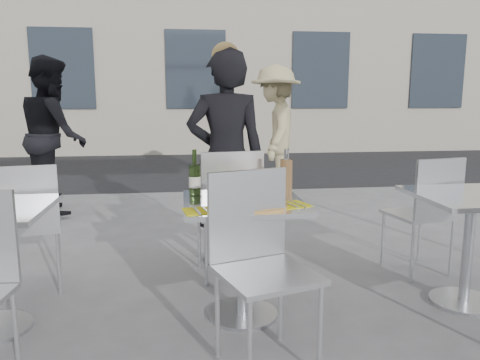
{
  "coord_description": "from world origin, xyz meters",
  "views": [
    {
      "loc": [
        -0.36,
        -2.75,
        1.37
      ],
      "look_at": [
        0.0,
        0.15,
        0.85
      ],
      "focal_mm": 35.0,
      "sensor_mm": 36.0,
      "label": 1
    }
  ],
  "objects": [
    {
      "name": "wine_bottle",
      "position": [
        -0.29,
        0.18,
        0.86
      ],
      "size": [
        0.07,
        0.08,
        0.29
      ],
      "color": "#314C1C",
      "rests_on": "main_table"
    },
    {
      "name": "sugar_shaker",
      "position": [
        0.19,
        0.0,
        0.8
      ],
      "size": [
        0.06,
        0.06,
        0.11
      ],
      "color": "white",
      "rests_on": "main_table"
    },
    {
      "name": "napkin_right",
      "position": [
        0.27,
        -0.15,
        0.75
      ],
      "size": [
        0.23,
        0.23,
        0.01
      ],
      "rotation": [
        0.0,
        0.0,
        0.32
      ],
      "color": "yellow",
      "rests_on": "main_table"
    },
    {
      "name": "woman_diner",
      "position": [
        -0.01,
        1.01,
        0.87
      ],
      "size": [
        0.65,
        0.44,
        1.74
      ],
      "primitive_type": "imported",
      "rotation": [
        0.0,
        0.0,
        3.1
      ],
      "color": "black",
      "rests_on": "ground"
    },
    {
      "name": "napkin_left",
      "position": [
        -0.27,
        -0.24,
        0.75
      ],
      "size": [
        0.21,
        0.21,
        0.01
      ],
      "rotation": [
        0.0,
        0.0,
        0.16
      ],
      "color": "yellow",
      "rests_on": "main_table"
    },
    {
      "name": "wineglass_red_b",
      "position": [
        0.1,
        0.1,
        0.86
      ],
      "size": [
        0.07,
        0.07,
        0.16
      ],
      "color": "white",
      "rests_on": "main_table"
    },
    {
      "name": "wineglass_white_a",
      "position": [
        -0.13,
        0.08,
        0.86
      ],
      "size": [
        0.07,
        0.07,
        0.16
      ],
      "color": "white",
      "rests_on": "main_table"
    },
    {
      "name": "pedestrian_b",
      "position": [
        0.92,
        3.61,
        0.9
      ],
      "size": [
        0.9,
        1.28,
        1.8
      ],
      "primitive_type": "imported",
      "rotation": [
        0.0,
        0.0,
        4.5
      ],
      "color": "tan",
      "rests_on": "ground"
    },
    {
      "name": "main_table",
      "position": [
        0.0,
        0.0,
        0.54
      ],
      "size": [
        0.72,
        0.72,
        0.75
      ],
      "color": "#B7BABF",
      "rests_on": "ground"
    },
    {
      "name": "pizza_near",
      "position": [
        0.06,
        -0.19,
        0.76
      ],
      "size": [
        0.33,
        0.33,
        0.02
      ],
      "color": "tan",
      "rests_on": "main_table"
    },
    {
      "name": "chair_near",
      "position": [
        0.02,
        -0.47,
        0.59
      ],
      "size": [
        0.57,
        0.58,
        0.99
      ],
      "rotation": [
        0.0,
        0.0,
        0.32
      ],
      "color": "silver",
      "rests_on": "ground"
    },
    {
      "name": "carafe",
      "position": [
        0.31,
        0.2,
        0.87
      ],
      "size": [
        0.08,
        0.08,
        0.29
      ],
      "color": "tan",
      "rests_on": "main_table"
    },
    {
      "name": "side_table_right",
      "position": [
        1.5,
        0.0,
        0.54
      ],
      "size": [
        0.72,
        0.72,
        0.75
      ],
      "color": "#B7BABF",
      "rests_on": "ground"
    },
    {
      "name": "pedestrian_a",
      "position": [
        -1.86,
        3.0,
        0.92
      ],
      "size": [
        0.95,
        1.07,
        1.84
      ],
      "primitive_type": "imported",
      "rotation": [
        0.0,
        0.0,
        1.9
      ],
      "color": "black",
      "rests_on": "ground"
    },
    {
      "name": "wineglass_red_a",
      "position": [
        0.06,
        0.01,
        0.86
      ],
      "size": [
        0.07,
        0.07,
        0.16
      ],
      "color": "white",
      "rests_on": "main_table"
    },
    {
      "name": "street_asphalt",
      "position": [
        0.0,
        6.5,
        0.0
      ],
      "size": [
        24.0,
        5.0,
        0.0
      ],
      "primitive_type": "cube",
      "color": "black",
      "rests_on": "ground"
    },
    {
      "name": "pizza_far",
      "position": [
        0.1,
        0.21,
        0.77
      ],
      "size": [
        0.34,
        0.34,
        0.03
      ],
      "color": "white",
      "rests_on": "main_table"
    },
    {
      "name": "chair_far",
      "position": [
        -0.02,
        0.62,
        0.59
      ],
      "size": [
        0.49,
        0.51,
        0.99
      ],
      "rotation": [
        0.0,
        0.0,
        3.24
      ],
      "color": "silver",
      "rests_on": "ground"
    },
    {
      "name": "side_chair_lfar",
      "position": [
        -1.43,
        0.53,
        0.55
      ],
      "size": [
        0.51,
        0.52,
        0.93
      ],
      "rotation": [
        0.0,
        0.0,
        3.38
      ],
      "color": "silver",
      "rests_on": "ground"
    },
    {
      "name": "side_chair_rfar",
      "position": [
        1.48,
        0.5,
        0.55
      ],
      "size": [
        0.5,
        0.51,
        0.93
      ],
      "rotation": [
        0.0,
        0.0,
        3.34
      ],
      "color": "silver",
      "rests_on": "ground"
    },
    {
      "name": "ground",
      "position": [
        0.0,
        0.0,
        0.0
      ],
      "size": [
        80.0,
        80.0,
        0.0
      ],
      "primitive_type": "plane",
      "color": "slate"
    },
    {
      "name": "wineglass_white_b",
      "position": [
        -0.06,
        0.07,
        0.86
      ],
      "size": [
        0.07,
        0.07,
        0.16
      ],
      "color": "white",
      "rests_on": "main_table"
    },
    {
      "name": "salad_plate",
      "position": [
        -0.03,
        0.08,
        0.79
      ],
      "size": [
        0.22,
        0.22,
        0.09
      ],
      "color": "white",
      "rests_on": "main_table"
    }
  ]
}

